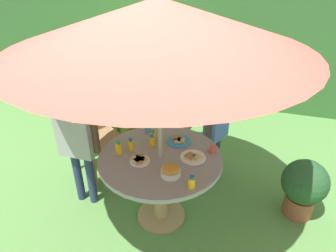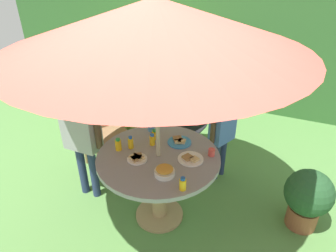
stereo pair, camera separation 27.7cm
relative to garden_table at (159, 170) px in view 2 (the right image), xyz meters
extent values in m
cube|color=#548442|center=(0.00, 0.00, -0.60)|extent=(10.00, 10.00, 0.02)
cube|color=#33602D|center=(0.00, 3.15, 0.45)|extent=(9.00, 0.70, 2.08)
cylinder|color=tan|center=(0.00, 0.00, -0.58)|extent=(0.49, 0.49, 0.03)
cylinder|color=tan|center=(0.00, 0.00, -0.23)|extent=(0.14, 0.14, 0.72)
cylinder|color=gray|center=(0.00, 0.00, 0.15)|extent=(1.13, 1.13, 0.04)
cylinder|color=#B7AD8C|center=(0.00, 0.00, 0.46)|extent=(0.04, 0.04, 2.10)
cone|color=#CC4C3F|center=(0.00, 0.00, 1.33)|extent=(2.33, 2.33, 0.37)
cylinder|color=#93704C|center=(-0.87, 0.23, -0.39)|extent=(0.04, 0.04, 0.41)
cylinder|color=#93704C|center=(-0.63, 0.64, -0.39)|extent=(0.04, 0.04, 0.41)
cylinder|color=#93704C|center=(-1.24, 0.44, -0.39)|extent=(0.04, 0.04, 0.41)
cylinder|color=#93704C|center=(-1.00, 0.85, -0.39)|extent=(0.04, 0.04, 0.41)
cube|color=#93704C|center=(-0.93, 0.54, -0.17)|extent=(0.66, 0.67, 0.04)
cube|color=#93704C|center=(-1.12, 0.65, 0.09)|extent=(0.29, 0.46, 0.48)
cube|color=#93704C|center=(-1.05, 0.34, 0.05)|extent=(0.42, 0.26, 0.03)
cube|color=#93704C|center=(-0.82, 0.74, 0.05)|extent=(0.42, 0.26, 0.03)
ellipsoid|color=#8CC633|center=(-1.09, 1.97, 0.11)|extent=(2.02, 2.20, 1.41)
cylinder|color=black|center=(-1.09, 1.97, -0.59)|extent=(2.28, 2.28, 0.01)
cube|color=#314511|center=(-0.95, 1.02, -0.20)|extent=(0.49, 0.10, 0.63)
cylinder|color=brown|center=(1.34, 0.45, -0.48)|extent=(0.29, 0.29, 0.22)
sphere|color=#234C28|center=(1.34, 0.45, -0.18)|extent=(0.45, 0.45, 0.45)
cylinder|color=navy|center=(0.41, 0.92, -0.34)|extent=(0.07, 0.07, 0.51)
cylinder|color=navy|center=(0.36, 0.81, -0.34)|extent=(0.07, 0.07, 0.51)
cube|color=#4C72C6|center=(0.39, 0.86, 0.14)|extent=(0.27, 0.34, 0.43)
cylinder|color=#4C3828|center=(0.45, 1.02, 0.16)|extent=(0.06, 0.06, 0.39)
cylinder|color=#4C3828|center=(0.32, 0.71, 0.16)|extent=(0.06, 0.06, 0.39)
sphere|color=#4C3828|center=(0.39, 0.86, 0.45)|extent=(0.19, 0.19, 0.19)
cylinder|color=navy|center=(-0.92, 0.00, -0.28)|extent=(0.09, 0.09, 0.62)
cylinder|color=navy|center=(-0.77, 0.00, -0.28)|extent=(0.09, 0.09, 0.62)
cube|color=#99999E|center=(-0.85, 0.00, 0.29)|extent=(0.36, 0.20, 0.53)
cylinder|color=#4C3828|center=(-1.05, 0.00, 0.32)|extent=(0.07, 0.07, 0.47)
cylinder|color=#4C3828|center=(-0.65, 0.00, 0.32)|extent=(0.07, 0.07, 0.47)
sphere|color=#4C3828|center=(-0.85, 0.00, 0.67)|extent=(0.24, 0.24, 0.24)
cylinder|color=white|center=(0.16, -0.23, 0.19)|extent=(0.17, 0.17, 0.05)
ellipsoid|color=gold|center=(0.16, -0.23, 0.23)|extent=(0.14, 0.14, 0.04)
cylinder|color=#338CD8|center=(0.10, 0.28, 0.17)|extent=(0.23, 0.23, 0.01)
cube|color=tan|center=(0.12, 0.28, 0.19)|extent=(0.08, 0.08, 0.02)
cube|color=#9E7547|center=(0.07, 0.31, 0.19)|extent=(0.12, 0.12, 0.02)
cube|color=tan|center=(0.09, 0.26, 0.19)|extent=(0.08, 0.08, 0.02)
cylinder|color=white|center=(-0.15, -0.13, 0.17)|extent=(0.18, 0.18, 0.01)
cube|color=tan|center=(-0.12, -0.13, 0.19)|extent=(0.08, 0.08, 0.02)
cube|color=#9E7547|center=(-0.16, -0.10, 0.19)|extent=(0.10, 0.10, 0.02)
cube|color=tan|center=(-0.17, -0.13, 0.19)|extent=(0.10, 0.10, 0.02)
cube|color=#9E7547|center=(-0.15, -0.14, 0.19)|extent=(0.11, 0.11, 0.02)
cylinder|color=white|center=(0.29, 0.06, 0.17)|extent=(0.23, 0.23, 0.01)
cube|color=tan|center=(0.33, 0.05, 0.19)|extent=(0.09, 0.09, 0.02)
cube|color=#9E7547|center=(0.27, 0.05, 0.19)|extent=(0.11, 0.11, 0.02)
cylinder|color=yellow|center=(0.37, -0.34, 0.21)|extent=(0.06, 0.06, 0.10)
cylinder|color=blue|center=(0.37, -0.34, 0.27)|extent=(0.04, 0.04, 0.02)
cylinder|color=yellow|center=(-0.29, 0.01, 0.22)|extent=(0.05, 0.05, 0.11)
cylinder|color=blue|center=(-0.29, 0.01, 0.28)|extent=(0.04, 0.04, 0.02)
cylinder|color=yellow|center=(-0.13, 0.14, 0.21)|extent=(0.05, 0.05, 0.10)
cylinder|color=blue|center=(-0.13, 0.14, 0.27)|extent=(0.04, 0.04, 0.02)
cylinder|color=yellow|center=(-0.15, 0.24, 0.21)|extent=(0.05, 0.05, 0.09)
cylinder|color=green|center=(-0.15, 0.24, 0.26)|extent=(0.04, 0.04, 0.02)
cylinder|color=yellow|center=(-0.38, -0.06, 0.22)|extent=(0.06, 0.06, 0.10)
cylinder|color=green|center=(-0.38, -0.06, 0.28)|extent=(0.04, 0.04, 0.02)
cylinder|color=#4C99D8|center=(-0.25, 0.38, 0.20)|extent=(0.07, 0.07, 0.07)
cylinder|color=#E04C47|center=(0.44, 0.20, 0.20)|extent=(0.06, 0.06, 0.07)
camera|label=1|loc=(0.71, -2.12, 1.77)|focal=32.11mm
camera|label=2|loc=(0.97, -2.02, 1.77)|focal=32.11mm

